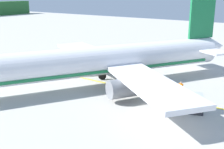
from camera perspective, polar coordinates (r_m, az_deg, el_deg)
name	(u,v)px	position (r m, az deg, el deg)	size (l,w,h in m)	color
airliner_foreground	(103,61)	(38.22, -1.74, 2.65)	(37.81, 32.05, 11.90)	white
cargo_container_near	(194,103)	(31.64, 15.82, -5.38)	(2.31, 2.31, 2.10)	#333338
crew_marshaller	(169,92)	(34.34, 11.14, -3.37)	(0.60, 0.37, 1.68)	#191E33
crew_loader_right	(181,87)	(36.43, 13.31, -2.42)	(0.29, 0.62, 1.63)	#191E33
apron_guide_line	(138,90)	(37.46, 5.05, -3.07)	(0.30, 60.00, 0.01)	yellow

